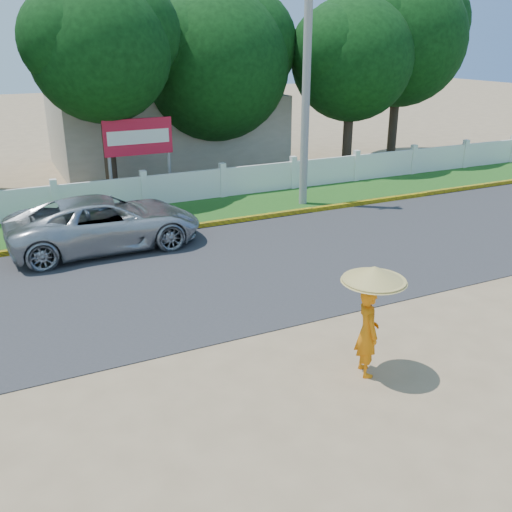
{
  "coord_description": "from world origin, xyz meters",
  "views": [
    {
      "loc": [
        -4.86,
        -8.2,
        5.63
      ],
      "look_at": [
        0.0,
        2.0,
        1.3
      ],
      "focal_mm": 40.0,
      "sensor_mm": 36.0,
      "label": 1
    }
  ],
  "objects_px": {
    "vehicle": "(105,223)",
    "utility_pole": "(306,83)",
    "monk_with_parasol": "(371,305)",
    "billboard": "(138,141)"
  },
  "relations": [
    {
      "from": "vehicle",
      "to": "utility_pole",
      "type": "bearing_deg",
      "value": -78.61
    },
    {
      "from": "utility_pole",
      "to": "monk_with_parasol",
      "type": "bearing_deg",
      "value": -114.02
    },
    {
      "from": "utility_pole",
      "to": "billboard",
      "type": "height_order",
      "value": "utility_pole"
    },
    {
      "from": "utility_pole",
      "to": "billboard",
      "type": "relative_size",
      "value": 2.87
    },
    {
      "from": "billboard",
      "to": "monk_with_parasol",
      "type": "bearing_deg",
      "value": -87.76
    },
    {
      "from": "utility_pole",
      "to": "monk_with_parasol",
      "type": "height_order",
      "value": "utility_pole"
    },
    {
      "from": "utility_pole",
      "to": "billboard",
      "type": "bearing_deg",
      "value": 147.53
    },
    {
      "from": "utility_pole",
      "to": "vehicle",
      "type": "bearing_deg",
      "value": -167.95
    },
    {
      "from": "utility_pole",
      "to": "monk_with_parasol",
      "type": "xyz_separation_m",
      "value": [
        -4.52,
        -10.15,
        -2.89
      ]
    },
    {
      "from": "utility_pole",
      "to": "vehicle",
      "type": "height_order",
      "value": "utility_pole"
    }
  ]
}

